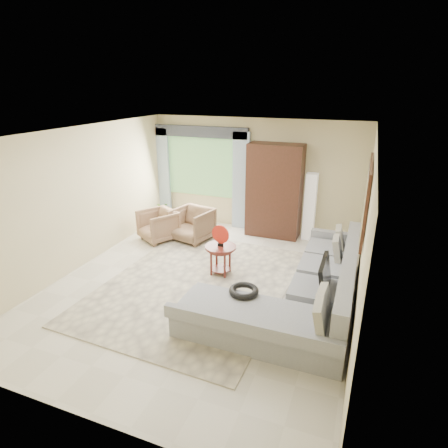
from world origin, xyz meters
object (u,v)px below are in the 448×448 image
at_px(armchair_right, 192,225).
at_px(armchair_left, 158,225).
at_px(armoire, 274,191).
at_px(floor_lamp, 310,207).
at_px(sectional_sofa, 305,295).
at_px(coffee_table, 221,260).
at_px(potted_plant, 160,213).
at_px(tv_screen, 325,276).

bearing_deg(armchair_right, armchair_left, -147.55).
relative_size(armoire, floor_lamp, 1.40).
distance_m(sectional_sofa, armoire, 3.24).
bearing_deg(sectional_sofa, floor_lamp, 98.33).
xyz_separation_m(coffee_table, potted_plant, (-2.37, 1.89, -0.00)).
xyz_separation_m(coffee_table, armoire, (0.42, 2.24, 0.75)).
bearing_deg(sectional_sofa, tv_screen, -23.07).
bearing_deg(coffee_table, floor_lamp, 62.20).
bearing_deg(armoire, coffee_table, -100.48).
bearing_deg(tv_screen, coffee_table, 158.20).
relative_size(tv_screen, armchair_right, 0.92).
relative_size(potted_plant, armoire, 0.28).
relative_size(armchair_left, potted_plant, 1.27).
distance_m(armchair_left, armchair_right, 0.76).
bearing_deg(sectional_sofa, armoire, 113.06).
bearing_deg(armchair_right, armoire, 44.00).
bearing_deg(coffee_table, armchair_right, 132.90).
relative_size(coffee_table, armchair_left, 0.75).
bearing_deg(coffee_table, potted_plant, 141.40).
height_order(armoire, floor_lamp, armoire).
bearing_deg(armoire, potted_plant, -172.75).
height_order(tv_screen, armchair_right, tv_screen).
bearing_deg(tv_screen, potted_plant, 148.19).
bearing_deg(floor_lamp, potted_plant, -173.41).
bearing_deg(potted_plant, sectional_sofa, -32.34).
bearing_deg(potted_plant, armchair_left, -61.85).
bearing_deg(sectional_sofa, armchair_left, 154.76).
height_order(potted_plant, floor_lamp, floor_lamp).
relative_size(armchair_right, potted_plant, 1.36).
bearing_deg(coffee_table, sectional_sofa, -21.59).
xyz_separation_m(sectional_sofa, armoire, (-1.23, 2.90, 0.77)).
distance_m(coffee_table, potted_plant, 3.03).
bearing_deg(sectional_sofa, armchair_right, 145.76).
xyz_separation_m(armchair_right, armoire, (1.60, 0.97, 0.68)).
relative_size(sectional_sofa, potted_plant, 5.84).
height_order(armchair_left, armoire, armoire).
bearing_deg(armchair_left, armchair_right, 50.12).
distance_m(sectional_sofa, armchair_right, 3.43).
distance_m(potted_plant, floor_lamp, 3.64).
bearing_deg(armchair_right, coffee_table, -34.24).
height_order(armchair_left, floor_lamp, floor_lamp).
height_order(tv_screen, armchair_left, tv_screen).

